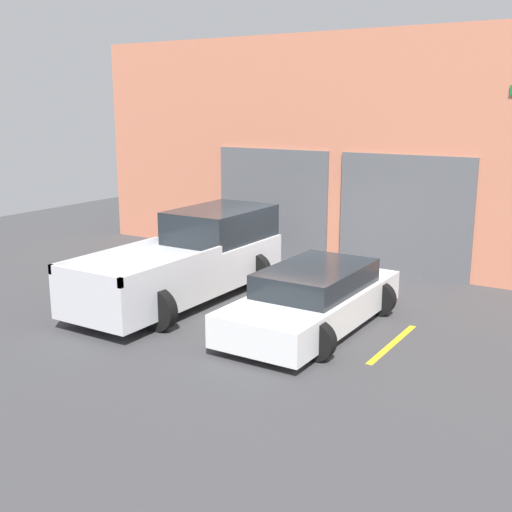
{
  "coord_description": "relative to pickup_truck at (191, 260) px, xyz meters",
  "views": [
    {
      "loc": [
        6.84,
        -12.03,
        4.17
      ],
      "look_at": [
        0.0,
        -1.17,
        1.1
      ],
      "focal_mm": 45.0,
      "sensor_mm": 36.0,
      "label": 1
    }
  ],
  "objects": [
    {
      "name": "shophouse_building",
      "position": [
        1.59,
        4.6,
        2.07
      ],
      "size": [
        15.75,
        0.68,
        5.91
      ],
      "color": "#D17A5B",
      "rests_on": "ground"
    },
    {
      "name": "ground_plane",
      "position": [
        1.59,
        1.31,
        -0.85
      ],
      "size": [
        28.0,
        28.0,
        0.0
      ],
      "primitive_type": "plane",
      "color": "#3D3D3F"
    },
    {
      "name": "parking_stripe_far_left",
      "position": [
        -1.59,
        -0.35,
        -0.84
      ],
      "size": [
        0.12,
        2.2,
        0.01
      ],
      "primitive_type": "cube",
      "color": "gold",
      "rests_on": "ground"
    },
    {
      "name": "sedan_white",
      "position": [
        3.19,
        -0.32,
        -0.28
      ],
      "size": [
        2.21,
        4.47,
        1.18
      ],
      "color": "white",
      "rests_on": "ground"
    },
    {
      "name": "pickup_truck",
      "position": [
        0.0,
        0.0,
        0.0
      ],
      "size": [
        2.41,
        5.47,
        1.82
      ],
      "color": "silver",
      "rests_on": "ground"
    },
    {
      "name": "parking_stripe_left",
      "position": [
        1.59,
        -0.35,
        -0.84
      ],
      "size": [
        0.12,
        2.2,
        0.01
      ],
      "primitive_type": "cube",
      "color": "gold",
      "rests_on": "ground"
    },
    {
      "name": "parking_stripe_centre",
      "position": [
        4.78,
        -0.35,
        -0.84
      ],
      "size": [
        0.12,
        2.2,
        0.01
      ],
      "primitive_type": "cube",
      "color": "gold",
      "rests_on": "ground"
    }
  ]
}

